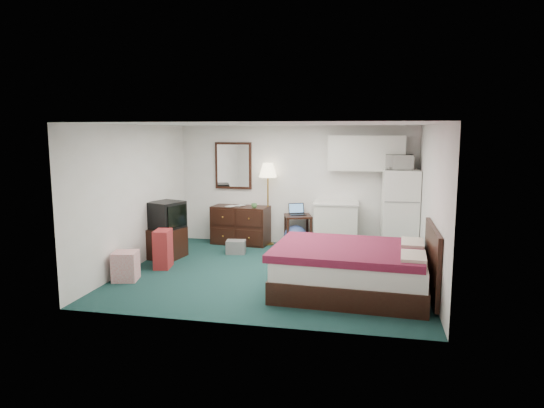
% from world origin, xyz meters
% --- Properties ---
extents(floor, '(5.00, 4.50, 0.01)m').
position_xyz_m(floor, '(0.00, 0.00, 0.00)').
color(floor, '#0A292B').
rests_on(floor, ground).
extents(ceiling, '(5.00, 4.50, 0.01)m').
position_xyz_m(ceiling, '(0.00, 0.00, 2.50)').
color(ceiling, white).
rests_on(ceiling, walls).
extents(walls, '(5.01, 4.51, 2.50)m').
position_xyz_m(walls, '(0.00, 0.00, 1.25)').
color(walls, white).
rests_on(walls, floor).
extents(mirror, '(0.80, 0.06, 1.00)m').
position_xyz_m(mirror, '(-1.35, 2.22, 1.65)').
color(mirror, white).
rests_on(mirror, walls).
extents(upper_cabinets, '(1.50, 0.35, 0.70)m').
position_xyz_m(upper_cabinets, '(1.45, 2.08, 1.95)').
color(upper_cabinets, silver).
rests_on(upper_cabinets, walls).
extents(headboard, '(0.06, 1.56, 1.00)m').
position_xyz_m(headboard, '(2.46, -0.75, 0.55)').
color(headboard, black).
rests_on(headboard, walls).
extents(dresser, '(1.24, 0.66, 0.81)m').
position_xyz_m(dresser, '(-1.13, 1.98, 0.41)').
color(dresser, black).
rests_on(dresser, floor).
extents(floor_lamp, '(0.44, 0.44, 1.73)m').
position_xyz_m(floor_lamp, '(-0.55, 2.05, 0.86)').
color(floor_lamp, '#BA832D').
rests_on(floor_lamp, floor).
extents(desk, '(0.66, 0.66, 0.67)m').
position_xyz_m(desk, '(0.11, 1.93, 0.34)').
color(desk, black).
rests_on(desk, floor).
extents(exercise_ball, '(0.57, 0.57, 0.48)m').
position_xyz_m(exercise_ball, '(0.08, 1.78, 0.24)').
color(exercise_ball, navy).
rests_on(exercise_ball, floor).
extents(kitchen_counter, '(0.89, 0.70, 0.94)m').
position_xyz_m(kitchen_counter, '(0.88, 1.91, 0.47)').
color(kitchen_counter, silver).
rests_on(kitchen_counter, floor).
extents(fridge, '(0.71, 0.71, 1.65)m').
position_xyz_m(fridge, '(2.13, 1.85, 0.82)').
color(fridge, white).
rests_on(fridge, floor).
extents(bed, '(2.26, 1.81, 0.69)m').
position_xyz_m(bed, '(1.32, -0.75, 0.35)').
color(bed, '#47111D').
rests_on(bed, floor).
extents(tv_stand, '(0.66, 0.70, 0.57)m').
position_xyz_m(tv_stand, '(-2.21, 0.59, 0.28)').
color(tv_stand, black).
rests_on(tv_stand, floor).
extents(suitcase, '(0.32, 0.45, 0.67)m').
position_xyz_m(suitcase, '(-1.98, -0.08, 0.34)').
color(suitcase, maroon).
rests_on(suitcase, floor).
extents(retail_box, '(0.45, 0.45, 0.47)m').
position_xyz_m(retail_box, '(-2.26, -0.88, 0.24)').
color(retail_box, silver).
rests_on(retail_box, floor).
extents(file_bin, '(0.41, 0.33, 0.26)m').
position_xyz_m(file_bin, '(-1.00, 1.15, 0.13)').
color(file_bin, slate).
rests_on(file_bin, floor).
extents(cardboard_box_a, '(0.24, 0.20, 0.20)m').
position_xyz_m(cardboard_box_a, '(0.15, 1.36, 0.10)').
color(cardboard_box_a, '#A97D54').
rests_on(cardboard_box_a, floor).
extents(cardboard_box_b, '(0.27, 0.30, 0.25)m').
position_xyz_m(cardboard_box_b, '(0.69, 1.20, 0.13)').
color(cardboard_box_b, '#A97D54').
rests_on(cardboard_box_b, floor).
extents(laptop, '(0.40, 0.37, 0.22)m').
position_xyz_m(laptop, '(0.09, 1.95, 0.78)').
color(laptop, black).
rests_on(laptop, desk).
extents(crt_tv, '(0.72, 0.74, 0.51)m').
position_xyz_m(crt_tv, '(-2.21, 0.61, 0.82)').
color(crt_tv, black).
rests_on(crt_tv, tv_stand).
extents(microwave, '(0.53, 0.31, 0.36)m').
position_xyz_m(microwave, '(2.08, 1.90, 1.83)').
color(microwave, white).
rests_on(microwave, fridge).
extents(book_a, '(0.16, 0.09, 0.24)m').
position_xyz_m(book_a, '(-1.38, 1.91, 0.93)').
color(book_a, '#A97D54').
rests_on(book_a, dresser).
extents(book_b, '(0.16, 0.08, 0.22)m').
position_xyz_m(book_b, '(-1.23, 2.04, 0.92)').
color(book_b, '#A97D54').
rests_on(book_b, dresser).
extents(mug, '(0.13, 0.11, 0.12)m').
position_xyz_m(mug, '(-0.79, 1.80, 0.87)').
color(mug, '#477C40').
rests_on(mug, dresser).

